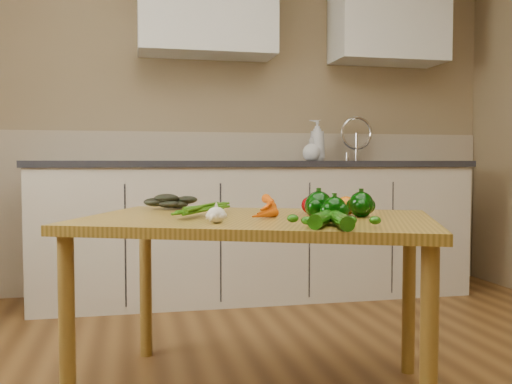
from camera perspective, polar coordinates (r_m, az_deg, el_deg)
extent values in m
cube|color=#947D59|center=(4.06, -3.84, 8.77)|extent=(4.00, 0.02, 2.60)
cube|color=tan|center=(4.03, -3.75, -1.86)|extent=(3.98, 0.03, 1.10)
cube|color=beige|center=(3.79, -0.07, -3.98)|extent=(2.80, 0.60, 0.86)
cube|color=#2B2B31|center=(3.76, -0.07, 2.83)|extent=(2.84, 0.64, 0.04)
cube|color=#99999E|center=(4.01, 10.97, 2.22)|extent=(0.55, 0.42, 0.10)
cylinder|color=silver|center=(4.17, 10.01, 4.73)|extent=(0.02, 0.02, 0.24)
cube|color=silver|center=(3.98, -4.94, 18.41)|extent=(0.90, 0.35, 0.70)
cube|color=silver|center=(4.34, 13.14, 17.04)|extent=(0.80, 0.35, 0.70)
cube|color=olive|center=(2.14, 0.14, -2.99)|extent=(1.50, 1.26, 0.04)
cylinder|color=olive|center=(2.07, -18.38, -13.06)|extent=(0.05, 0.05, 0.65)
cylinder|color=olive|center=(1.84, 16.90, -15.05)|extent=(0.05, 0.05, 0.65)
cylinder|color=olive|center=(2.69, -10.98, -9.19)|extent=(0.05, 0.05, 0.65)
cylinder|color=olive|center=(2.52, 15.04, -10.06)|extent=(0.05, 0.05, 0.65)
imported|color=silver|center=(4.00, 6.15, 5.16)|extent=(0.14, 0.14, 0.29)
imported|color=silver|center=(4.03, 5.98, 4.43)|extent=(0.12, 0.12, 0.19)
imported|color=silver|center=(3.97, 5.59, 4.30)|extent=(0.17, 0.17, 0.16)
ellipsoid|color=white|center=(1.92, -3.99, -2.32)|extent=(0.06, 0.06, 0.05)
sphere|color=black|center=(2.06, 6.28, -1.35)|extent=(0.10, 0.10, 0.10)
sphere|color=black|center=(2.16, 10.47, -1.25)|extent=(0.09, 0.09, 0.09)
sphere|color=black|center=(1.98, 7.83, -1.73)|extent=(0.09, 0.09, 0.09)
ellipsoid|color=#7E0206|center=(2.26, 5.51, -1.32)|extent=(0.08, 0.08, 0.07)
ellipsoid|color=#C75504|center=(2.25, 7.33, -1.37)|extent=(0.07, 0.07, 0.07)
ellipsoid|color=#C75504|center=(2.23, 8.99, -1.37)|extent=(0.08, 0.08, 0.07)
cylinder|color=#154D08|center=(1.80, 8.51, -2.82)|extent=(0.09, 0.22, 0.05)
cylinder|color=#154D08|center=(1.82, 6.56, -2.73)|extent=(0.14, 0.19, 0.05)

